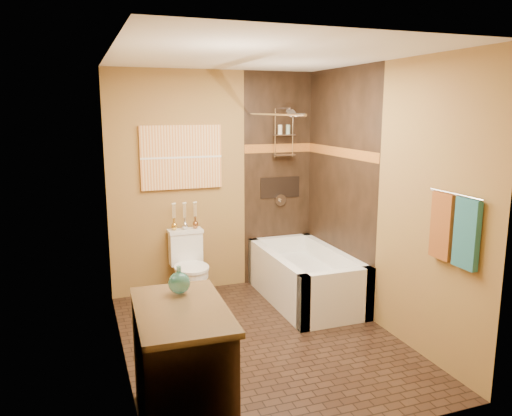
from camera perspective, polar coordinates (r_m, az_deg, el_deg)
name	(u,v)px	position (r m, az deg, el deg)	size (l,w,h in m)	color
floor	(261,340)	(4.71, 0.53, -14.83)	(3.00, 3.00, 0.00)	black
wall_left	(118,216)	(4.06, -15.51, -0.84)	(0.02, 3.00, 2.50)	olive
wall_right	(380,197)	(4.86, 13.94, 1.18)	(0.02, 3.00, 2.50)	olive
wall_back	(215,182)	(5.72, -4.71, 2.95)	(2.40, 0.02, 2.50)	olive
wall_front	(350,251)	(2.99, 10.71, -4.88)	(2.40, 0.02, 2.50)	olive
ceiling	(261,56)	(4.26, 0.60, 17.02)	(3.00, 3.00, 0.00)	silver
alcove_tile_back	(278,179)	(5.96, 2.53, 3.31)	(0.85, 0.01, 2.50)	black
alcove_tile_right	(339,186)	(5.48, 9.49, 2.47)	(0.01, 1.50, 2.50)	black
mosaic_band_back	(279,148)	(5.91, 2.60, 6.85)	(0.85, 0.01, 0.10)	brown
mosaic_band_right	(340,152)	(5.43, 9.52, 6.32)	(0.01, 1.50, 0.10)	brown
alcove_niche	(280,187)	(5.98, 2.77, 2.36)	(0.50, 0.01, 0.25)	black
shower_fixtures	(284,145)	(5.83, 3.21, 7.23)	(0.24, 0.33, 1.16)	silver
curtain_rod	(272,114)	(5.08, 1.86, 10.66)	(0.03, 0.03, 1.55)	silver
towel_bar	(456,194)	(3.98, 21.87, 1.44)	(0.02, 0.02, 0.55)	silver
towel_teal	(467,234)	(3.94, 22.94, -2.73)	(0.05, 0.22, 0.52)	#215E6E
towel_rust	(442,226)	(4.13, 20.51, -1.94)	(0.05, 0.22, 0.52)	brown
sunset_painting	(181,157)	(5.58, -8.52, 5.75)	(0.90, 0.04, 0.70)	orange
vanity_mirror	(132,207)	(3.03, -13.98, 0.06)	(0.01, 1.00, 0.90)	white
bathtub	(305,281)	(5.56, 5.62, -8.27)	(0.80, 1.50, 0.55)	white
toilet	(189,266)	(5.57, -7.64, -6.55)	(0.39, 0.57, 0.75)	white
vanity	(182,368)	(3.44, -8.51, -17.60)	(0.61, 0.96, 0.83)	black
teal_bottle	(179,280)	(3.46, -8.78, -8.13)	(0.15, 0.15, 0.24)	#236A5E
bud_vases	(185,215)	(5.59, -8.15, -0.82)	(0.30, 0.06, 0.30)	gold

